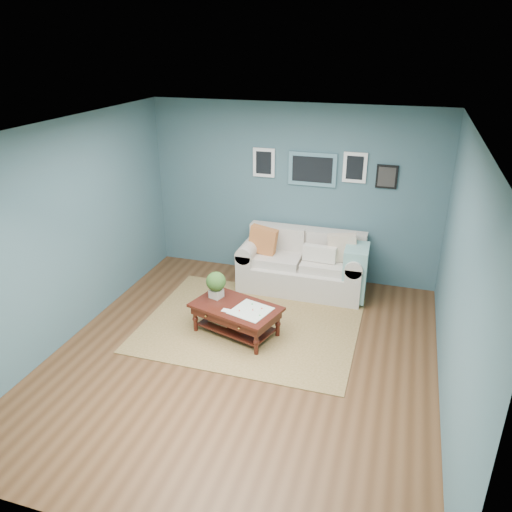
% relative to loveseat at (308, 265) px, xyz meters
% --- Properties ---
extents(room_shell, '(5.00, 5.02, 2.70)m').
position_rel_loveseat_xyz_m(room_shell, '(-0.36, -1.97, 0.96)').
color(room_shell, brown).
rests_on(room_shell, ground).
extents(area_rug, '(2.81, 2.25, 0.01)m').
position_rel_loveseat_xyz_m(area_rug, '(-0.50, -1.27, -0.39)').
color(area_rug, brown).
rests_on(area_rug, ground).
extents(loveseat, '(1.90, 0.86, 0.98)m').
position_rel_loveseat_xyz_m(loveseat, '(0.00, 0.00, 0.00)').
color(loveseat, beige).
rests_on(loveseat, ground).
extents(coffee_table, '(1.24, 0.93, 0.77)m').
position_rel_loveseat_xyz_m(coffee_table, '(-0.67, -1.51, -0.05)').
color(coffee_table, '#33120B').
rests_on(coffee_table, ground).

